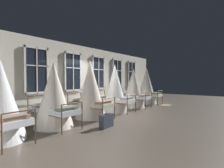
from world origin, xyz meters
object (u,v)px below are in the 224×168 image
object	(u,v)px
cot_first	(0,100)
cot_fourth	(115,89)
cot_second	(54,95)
cot_fifth	(133,89)
cot_third	(90,90)
cot_sixth	(146,86)
suitcase_dark	(106,121)

from	to	relation	value
cot_first	cot_fourth	bearing A→B (deg)	-91.58
cot_second	cot_fourth	world-z (taller)	cot_fourth
cot_fourth	cot_fifth	distance (m)	1.80
cot_third	cot_sixth	world-z (taller)	cot_third
cot_fourth	suitcase_dark	distance (m)	3.09
cot_fifth	cot_sixth	bearing A→B (deg)	-90.23
cot_second	cot_sixth	world-z (taller)	cot_sixth
cot_fifth	suitcase_dark	world-z (taller)	cot_fifth
cot_fifth	suitcase_dark	bearing A→B (deg)	106.81
cot_second	cot_fourth	distance (m)	3.54
cot_fifth	cot_third	bearing A→B (deg)	88.18
cot_third	cot_fifth	distance (m)	3.55
cot_third	cot_fifth	world-z (taller)	cot_third
cot_fourth	cot_fifth	size ratio (longest dim) A/B	1.06
cot_first	cot_fourth	xyz separation A→B (m)	(5.23, 0.01, 0.05)
cot_third	cot_sixth	distance (m)	5.36
suitcase_dark	cot_second	bearing A→B (deg)	121.72
cot_first	cot_fourth	world-z (taller)	cot_fourth
cot_first	cot_fifth	xyz separation A→B (m)	(7.03, -0.03, -0.01)
cot_sixth	suitcase_dark	xyz separation A→B (m)	(-6.19, -1.44, -0.89)
cot_third	suitcase_dark	bearing A→B (deg)	149.03
cot_first	cot_third	size ratio (longest dim) A/B	0.93
cot_first	cot_second	distance (m)	1.69
cot_fourth	cot_sixth	distance (m)	3.61
cot_first	cot_fifth	distance (m)	7.03
suitcase_dark	cot_third	bearing A→B (deg)	59.36
cot_sixth	cot_first	bearing A→B (deg)	90.60
cot_first	cot_fourth	distance (m)	5.23
cot_first	cot_sixth	bearing A→B (deg)	-91.71
cot_third	cot_sixth	bearing A→B (deg)	-91.73
cot_fifth	suitcase_dark	distance (m)	4.67
cot_third	suitcase_dark	size ratio (longest dim) A/B	4.21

